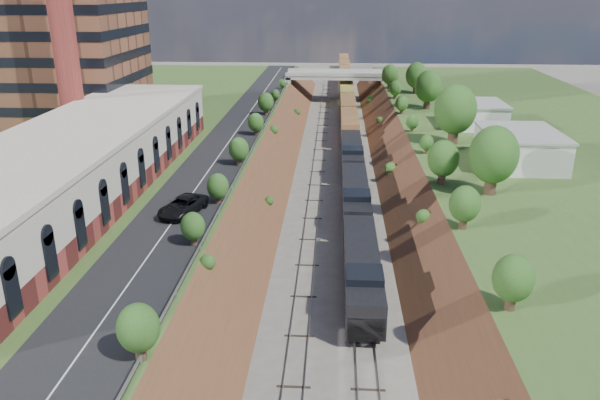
# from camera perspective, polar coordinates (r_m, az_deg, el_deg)

# --- Properties ---
(platform_left) EXTENTS (44.00, 180.00, 5.00)m
(platform_left) POSITION_cam_1_polar(r_m,az_deg,el_deg) (91.13, -17.88, 3.88)
(platform_left) COLOR #3B5C26
(platform_left) RESTS_ON ground
(platform_right) EXTENTS (44.00, 180.00, 5.00)m
(platform_right) POSITION_cam_1_polar(r_m,az_deg,el_deg) (91.21, 24.63, 3.03)
(platform_right) COLOR #3B5C26
(platform_right) RESTS_ON ground
(embankment_left) EXTENTS (10.00, 180.00, 10.00)m
(embankment_left) POSITION_cam_1_polar(r_m,az_deg,el_deg) (86.41, -3.96, 2.24)
(embankment_left) COLOR brown
(embankment_left) RESTS_ON ground
(embankment_right) EXTENTS (10.00, 180.00, 10.00)m
(embankment_right) POSITION_cam_1_polar(r_m,az_deg,el_deg) (86.44, 10.67, 1.93)
(embankment_right) COLOR brown
(embankment_right) RESTS_ON ground
(rail_left_track) EXTENTS (1.58, 180.00, 0.18)m
(rail_left_track) POSITION_cam_1_polar(r_m,az_deg,el_deg) (85.73, 1.62, 2.19)
(rail_left_track) COLOR gray
(rail_left_track) RESTS_ON ground
(rail_right_track) EXTENTS (1.58, 180.00, 0.18)m
(rail_right_track) POSITION_cam_1_polar(r_m,az_deg,el_deg) (85.73, 5.10, 2.12)
(rail_right_track) COLOR gray
(rail_right_track) RESTS_ON ground
(road) EXTENTS (8.00, 180.00, 0.10)m
(road) POSITION_cam_1_polar(r_m,az_deg,el_deg) (85.70, -7.04, 5.50)
(road) COLOR black
(road) RESTS_ON platform_left
(guardrail) EXTENTS (0.10, 171.00, 0.70)m
(guardrail) POSITION_cam_1_polar(r_m,az_deg,el_deg) (84.75, -4.33, 5.77)
(guardrail) COLOR #99999E
(guardrail) RESTS_ON platform_left
(commercial_building) EXTENTS (14.30, 62.30, 7.00)m
(commercial_building) POSITION_cam_1_polar(r_m,az_deg,el_deg) (68.15, -20.89, 3.54)
(commercial_building) COLOR maroon
(commercial_building) RESTS_ON platform_left
(overpass) EXTENTS (24.50, 8.30, 7.40)m
(overpass) POSITION_cam_1_polar(r_m,az_deg,el_deg) (145.17, 3.53, 11.49)
(overpass) COLOR gray
(overpass) RESTS_ON ground
(white_building_near) EXTENTS (9.00, 12.00, 4.00)m
(white_building_near) POSITION_cam_1_polar(r_m,az_deg,el_deg) (79.66, 20.65, 4.69)
(white_building_near) COLOR silver
(white_building_near) RESTS_ON platform_right
(white_building_far) EXTENTS (8.00, 10.00, 3.60)m
(white_building_far) POSITION_cam_1_polar(r_m,az_deg,el_deg) (100.26, 16.87, 7.93)
(white_building_far) COLOR silver
(white_building_far) RESTS_ON platform_right
(tree_right_large) EXTENTS (5.25, 5.25, 7.61)m
(tree_right_large) POSITION_cam_1_polar(r_m,az_deg,el_deg) (66.12, 18.37, 4.16)
(tree_right_large) COLOR #473323
(tree_right_large) RESTS_ON platform_right
(tree_left_crest) EXTENTS (2.45, 2.45, 3.55)m
(tree_left_crest) POSITION_cam_1_polar(r_m,az_deg,el_deg) (47.29, -11.21, -4.42)
(tree_left_crest) COLOR #473323
(tree_left_crest) RESTS_ON platform_left
(freight_train) EXTENTS (3.10, 174.09, 4.62)m
(freight_train) POSITION_cam_1_polar(r_m,az_deg,el_deg) (130.66, 4.65, 9.50)
(freight_train) COLOR black
(freight_train) RESTS_ON ground
(suv) EXTENTS (4.55, 6.74, 1.72)m
(suv) POSITION_cam_1_polar(r_m,az_deg,el_deg) (59.02, -11.37, -0.56)
(suv) COLOR black
(suv) RESTS_ON road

